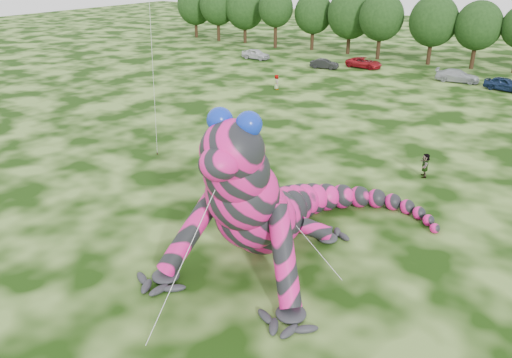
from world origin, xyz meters
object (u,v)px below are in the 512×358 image
at_px(spectator_4, 277,82).
at_px(car_4, 505,84).
at_px(tree_3, 276,19).
at_px(car_1, 324,64).
at_px(tree_4, 313,21).
at_px(spectator_5, 425,165).
at_px(tree_5, 350,22).
at_px(car_3, 457,76).
at_px(tree_2, 245,15).
at_px(tree_0, 195,11).
at_px(inflatable_gecko, 273,170).
at_px(car_2, 364,63).
at_px(tree_6, 380,26).
at_px(car_0, 256,54).
at_px(tree_7, 432,30).
at_px(tree_8, 477,35).
at_px(tree_1, 218,13).

bearing_deg(spectator_4, car_4, -100.02).
xyz_separation_m(tree_3, car_1, (14.49, -11.02, -4.08)).
bearing_deg(tree_4, spectator_5, -54.26).
xyz_separation_m(tree_5, car_3, (19.09, -10.77, -4.15)).
bearing_deg(tree_2, tree_0, 177.66).
distance_m(inflatable_gecko, tree_5, 58.78).
xyz_separation_m(car_2, spectator_4, (-3.83, -17.20, 0.15)).
distance_m(tree_2, spectator_4, 34.83).
distance_m(tree_5, tree_6, 5.84).
height_order(tree_3, spectator_5, tree_3).
relative_size(tree_0, car_3, 1.84).
distance_m(tree_2, car_4, 46.52).
distance_m(inflatable_gecko, car_1, 46.66).
relative_size(car_1, car_3, 0.75).
bearing_deg(tree_2, car_0, -49.97).
xyz_separation_m(inflatable_gecko, tree_3, (-32.21, 54.03, 0.48)).
xyz_separation_m(tree_7, spectator_5, (10.95, -40.48, -3.88)).
distance_m(inflatable_gecko, tree_8, 53.96).
relative_size(tree_1, car_0, 2.23).
xyz_separation_m(tree_3, car_3, (31.68, -9.40, -3.97)).
bearing_deg(spectator_5, tree_8, 167.54).
bearing_deg(spectator_5, car_2, -171.49).
distance_m(tree_0, tree_7, 44.54).
bearing_deg(spectator_5, car_4, 159.09).
bearing_deg(car_4, tree_2, 85.92).
distance_m(tree_4, car_0, 12.94).
relative_size(tree_7, car_4, 2.13).
xyz_separation_m(inflatable_gecko, car_0, (-29.46, 43.76, -3.49)).
distance_m(tree_6, car_0, 18.74).
xyz_separation_m(tree_5, car_2, (6.26, -8.91, -4.21)).
distance_m(car_4, spectator_5, 29.76).
bearing_deg(car_1, tree_8, -67.74).
distance_m(tree_3, tree_8, 31.50).
distance_m(car_0, car_1, 11.76).
distance_m(tree_7, car_4, 16.32).
height_order(inflatable_gecko, tree_1, tree_1).
xyz_separation_m(tree_8, car_1, (-17.01, -10.93, -3.84)).
bearing_deg(tree_6, tree_1, 177.46).
xyz_separation_m(tree_3, tree_6, (18.16, -0.38, 0.03)).
relative_size(car_4, spectator_5, 2.59).
bearing_deg(tree_7, inflatable_gecko, -83.03).
bearing_deg(car_3, spectator_4, 125.28).
distance_m(car_0, car_3, 28.94).
height_order(tree_1, tree_8, tree_1).
xyz_separation_m(inflatable_gecko, tree_1, (-44.85, 55.02, 0.67)).
bearing_deg(tree_2, car_4, -15.89).
height_order(tree_6, tree_7, tree_6).
relative_size(tree_7, spectator_5, 5.53).
height_order(tree_4, tree_5, tree_5).
bearing_deg(car_3, inflatable_gecko, 173.32).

